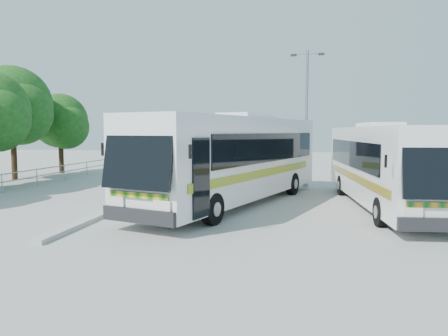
% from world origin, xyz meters
% --- Properties ---
extents(ground, '(100.00, 100.00, 0.00)m').
position_xyz_m(ground, '(0.00, 0.00, 0.00)').
color(ground, '#A6A6A1').
rests_on(ground, ground).
extents(kerb_divider, '(0.40, 16.00, 0.15)m').
position_xyz_m(kerb_divider, '(-2.30, 2.00, 0.07)').
color(kerb_divider, '#B2B2AD').
rests_on(kerb_divider, ground).
extents(railing, '(0.06, 22.00, 1.00)m').
position_xyz_m(railing, '(-10.00, 4.00, 0.74)').
color(railing, gray).
rests_on(railing, ground).
extents(tree_far_d, '(5.62, 5.30, 7.33)m').
position_xyz_m(tree_far_d, '(-13.31, 8.80, 4.82)').
color(tree_far_d, '#382314').
rests_on(tree_far_d, ground).
extents(tree_far_e, '(4.54, 4.28, 5.92)m').
position_xyz_m(tree_far_e, '(-12.63, 13.30, 3.89)').
color(tree_far_e, '#382314').
rests_on(tree_far_e, ground).
extents(coach_main, '(6.75, 13.51, 3.71)m').
position_xyz_m(coach_main, '(2.19, 1.81, 2.03)').
color(coach_main, silver).
rests_on(coach_main, ground).
extents(coach_adjacent, '(3.40, 12.10, 3.31)m').
position_xyz_m(coach_adjacent, '(8.31, 1.96, 1.82)').
color(coach_adjacent, silver).
rests_on(coach_adjacent, ground).
extents(lamppost, '(1.86, 0.27, 7.62)m').
position_xyz_m(lamppost, '(5.23, 8.33, 4.20)').
color(lamppost, gray).
rests_on(lamppost, ground).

